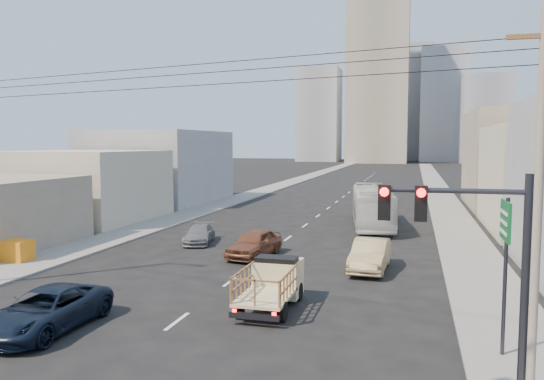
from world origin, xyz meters
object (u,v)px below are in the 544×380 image
at_px(green_sign, 505,239).
at_px(utility_pole, 538,201).
at_px(flatbed_pickup, 272,281).
at_px(city_bus, 372,206).
at_px(sedan_grey, 199,234).
at_px(sedan_brown, 254,243).
at_px(traffic_signal, 475,260).
at_px(sedan_tan, 370,255).
at_px(crate_stack, 14,250).
at_px(navy_pickup, 47,310).

bearing_deg(green_sign, utility_pole, -82.33).
xyz_separation_m(flatbed_pickup, city_bus, (2.31, 22.24, 0.55)).
distance_m(sedan_grey, utility_pole, 24.82).
bearing_deg(sedan_brown, flatbed_pickup, -59.58).
bearing_deg(traffic_signal, green_sign, 74.45).
height_order(sedan_tan, green_sign, green_sign).
bearing_deg(sedan_tan, utility_pole, -65.26).
xyz_separation_m(sedan_tan, utility_pole, (5.18, -13.03, 4.38)).
bearing_deg(crate_stack, city_bus, 44.80).
bearing_deg(utility_pole, traffic_signal, -124.61).
bearing_deg(traffic_signal, sedan_grey, 126.71).
bearing_deg(sedan_grey, traffic_signal, -66.31).
xyz_separation_m(navy_pickup, city_bus, (9.34, 26.88, 0.91)).
height_order(city_bus, green_sign, green_sign).
bearing_deg(sedan_grey, green_sign, -55.74).
relative_size(flatbed_pickup, sedan_tan, 0.90).
xyz_separation_m(navy_pickup, utility_pole, (15.57, -0.94, 4.45)).
bearing_deg(navy_pickup, city_bus, 71.33).
relative_size(navy_pickup, sedan_tan, 1.08).
distance_m(city_bus, sedan_grey, 14.68).
distance_m(sedan_brown, crate_stack, 13.43).
bearing_deg(sedan_grey, navy_pickup, -98.84).
bearing_deg(flatbed_pickup, navy_pickup, -146.62).
xyz_separation_m(flatbed_pickup, sedan_brown, (-3.47, 9.01, -0.29)).
distance_m(sedan_brown, sedan_grey, 5.71).
bearing_deg(navy_pickup, utility_pole, -2.97).
height_order(navy_pickup, city_bus, city_bus).
xyz_separation_m(green_sign, crate_stack, (-24.16, 7.17, -3.05)).
bearing_deg(sedan_grey, sedan_tan, -34.88).
bearing_deg(flatbed_pickup, green_sign, -20.58).
bearing_deg(traffic_signal, sedan_brown, 121.01).
height_order(flatbed_pickup, traffic_signal, traffic_signal).
bearing_deg(navy_pickup, sedan_brown, 75.87).
relative_size(utility_pole, crate_stack, 5.56).
relative_size(flatbed_pickup, city_bus, 0.37).
bearing_deg(crate_stack, utility_pole, -21.55).
distance_m(navy_pickup, sedan_grey, 16.79).
relative_size(sedan_brown, traffic_signal, 0.79).
bearing_deg(green_sign, traffic_signal, -105.55).
xyz_separation_m(city_bus, utility_pole, (6.22, -27.82, 3.54)).
xyz_separation_m(sedan_brown, crate_stack, (-12.50, -4.91, -0.11)).
height_order(navy_pickup, crate_stack, navy_pickup).
bearing_deg(sedan_grey, utility_pole, -59.52).
height_order(flatbed_pickup, navy_pickup, flatbed_pickup).
bearing_deg(flatbed_pickup, city_bus, 84.07).
xyz_separation_m(flatbed_pickup, sedan_grey, (-8.26, 12.12, -0.49)).
bearing_deg(sedan_brown, utility_pole, -41.20).
height_order(flatbed_pickup, crate_stack, flatbed_pickup).
distance_m(sedan_brown, traffic_signal, 20.21).
height_order(navy_pickup, sedan_brown, sedan_brown).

